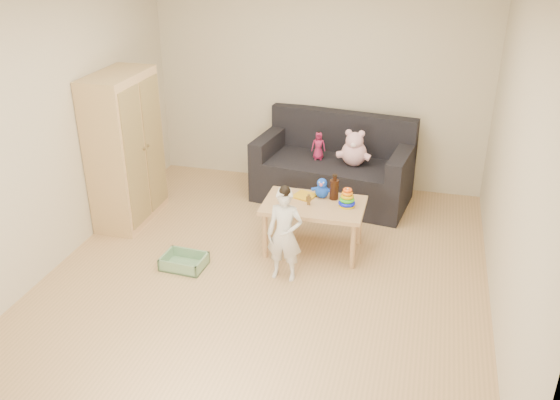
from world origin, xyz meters
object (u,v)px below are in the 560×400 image
(wardrobe, at_px, (125,149))
(sofa, at_px, (332,180))
(toddler, at_px, (285,236))
(play_table, at_px, (313,227))

(wardrobe, height_order, sofa, wardrobe)
(wardrobe, distance_m, sofa, 2.37)
(sofa, xyz_separation_m, toddler, (-0.12, -1.78, 0.19))
(sofa, distance_m, toddler, 1.79)
(play_table, bearing_deg, toddler, -105.16)
(wardrobe, distance_m, play_table, 2.16)
(sofa, relative_size, play_table, 1.79)
(play_table, xyz_separation_m, toddler, (-0.15, -0.56, 0.18))
(play_table, height_order, toddler, toddler)
(sofa, height_order, toddler, toddler)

